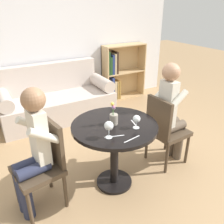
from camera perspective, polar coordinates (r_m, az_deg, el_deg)
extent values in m
plane|color=tan|center=(2.84, 0.53, -16.57)|extent=(16.00, 16.00, 0.00)
cube|color=silver|center=(4.37, -16.33, 17.17)|extent=(5.20, 0.05, 2.70)
cylinder|color=black|center=(2.41, 0.60, -3.40)|extent=(0.88, 0.88, 0.03)
cylinder|color=black|center=(2.60, 0.56, -10.41)|extent=(0.09, 0.09, 0.69)
cylinder|color=black|center=(2.83, 0.53, -16.34)|extent=(0.40, 0.40, 0.03)
cube|color=beige|center=(4.23, -12.79, 1.14)|extent=(1.89, 0.80, 0.42)
cube|color=beige|center=(4.36, -14.71, 8.15)|extent=(1.67, 0.16, 0.50)
cylinder|color=beige|center=(3.97, -24.71, 2.81)|extent=(0.22, 0.72, 0.22)
cylinder|color=beige|center=(4.41, -2.78, 7.21)|extent=(0.22, 0.72, 0.22)
cube|color=tan|center=(5.08, 2.06, 9.96)|extent=(0.90, 0.02, 1.11)
cube|color=tan|center=(4.76, -1.66, 8.91)|extent=(0.02, 0.28, 1.11)
cube|color=tan|center=(5.22, 6.99, 10.21)|extent=(0.02, 0.28, 1.11)
cube|color=tan|center=(5.15, 2.73, 3.78)|extent=(0.86, 0.28, 0.02)
cube|color=tan|center=(4.98, 2.86, 9.62)|extent=(0.86, 0.28, 0.02)
cube|color=tan|center=(4.86, 3.00, 15.81)|extent=(0.86, 0.28, 0.02)
cube|color=#602D5B|center=(4.88, -1.16, 5.13)|extent=(0.03, 0.23, 0.39)
cube|color=tan|center=(4.91, -0.72, 5.00)|extent=(0.03, 0.23, 0.35)
cube|color=navy|center=(4.91, -0.24, 5.81)|extent=(0.05, 0.23, 0.48)
cube|color=tan|center=(4.95, 0.34, 5.40)|extent=(0.05, 0.23, 0.38)
cube|color=olive|center=(4.98, 0.89, 5.49)|extent=(0.03, 0.23, 0.38)
cube|color=olive|center=(5.00, 1.31, 5.58)|extent=(0.04, 0.23, 0.38)
cube|color=#234723|center=(4.71, -1.21, 11.77)|extent=(0.03, 0.23, 0.46)
cube|color=#234723|center=(4.75, -0.73, 11.17)|extent=(0.04, 0.23, 0.35)
cube|color=navy|center=(4.76, -0.25, 11.43)|extent=(0.04, 0.23, 0.38)
cube|color=tan|center=(4.79, 0.26, 11.62)|extent=(0.04, 0.23, 0.40)
cube|color=#332319|center=(4.80, 0.74, 11.88)|extent=(0.04, 0.23, 0.43)
cylinder|color=#473828|center=(2.67, -22.04, -16.36)|extent=(0.04, 0.04, 0.40)
cylinder|color=#473828|center=(2.41, -19.16, -21.18)|extent=(0.04, 0.04, 0.40)
cylinder|color=#473828|center=(2.74, -14.83, -13.84)|extent=(0.04, 0.04, 0.40)
cylinder|color=#473828|center=(2.49, -11.16, -18.12)|extent=(0.04, 0.04, 0.40)
cube|color=#473828|center=(2.43, -17.48, -13.33)|extent=(0.48, 0.48, 0.05)
cube|color=#473828|center=(2.34, -13.98, -6.94)|extent=(0.10, 0.38, 0.45)
cylinder|color=#473828|center=(3.16, 17.59, -8.52)|extent=(0.04, 0.04, 0.40)
cylinder|color=#473828|center=(3.35, 12.94, -5.85)|extent=(0.04, 0.04, 0.40)
cylinder|color=#473828|center=(2.92, 13.01, -10.88)|extent=(0.04, 0.04, 0.40)
cylinder|color=#473828|center=(3.13, 8.32, -7.82)|extent=(0.04, 0.04, 0.40)
cube|color=#473828|center=(3.01, 13.38, -4.62)|extent=(0.44, 0.44, 0.05)
cube|color=#473828|center=(2.78, 11.17, -1.27)|extent=(0.06, 0.38, 0.45)
cylinder|color=#282D47|center=(2.55, -20.76, -17.49)|extent=(0.11, 0.11, 0.45)
cylinder|color=#282D47|center=(2.47, -19.85, -18.97)|extent=(0.11, 0.11, 0.45)
cylinder|color=#282D47|center=(2.41, -19.27, -11.75)|extent=(0.31, 0.15, 0.11)
cylinder|color=#282D47|center=(2.32, -18.28, -13.12)|extent=(0.31, 0.15, 0.11)
cube|color=silver|center=(2.24, -17.14, -5.93)|extent=(0.15, 0.22, 0.54)
cylinder|color=silver|center=(2.32, -18.71, -2.78)|extent=(0.29, 0.11, 0.23)
cylinder|color=silver|center=(2.09, -15.98, -5.55)|extent=(0.29, 0.11, 0.23)
sphere|color=#936B4C|center=(2.08, -18.43, 2.89)|extent=(0.21, 0.21, 0.21)
cylinder|color=brown|center=(3.19, 15.70, -7.27)|extent=(0.11, 0.11, 0.45)
cylinder|color=brown|center=(3.25, 14.26, -6.44)|extent=(0.11, 0.11, 0.45)
cylinder|color=brown|center=(2.98, 14.90, -3.49)|extent=(0.31, 0.13, 0.11)
cylinder|color=brown|center=(3.05, 13.39, -2.68)|extent=(0.31, 0.13, 0.11)
cube|color=silver|center=(2.81, 13.23, 1.64)|extent=(0.13, 0.21, 0.58)
cylinder|color=silver|center=(2.69, 15.48, 2.60)|extent=(0.29, 0.09, 0.23)
cylinder|color=silver|center=(2.86, 11.49, 4.37)|extent=(0.29, 0.09, 0.23)
sphere|color=tan|center=(2.69, 14.05, 9.32)|extent=(0.20, 0.20, 0.20)
cylinder|color=white|center=(2.18, -0.75, -6.10)|extent=(0.06, 0.06, 0.00)
cylinder|color=white|center=(2.16, -0.76, -5.11)|extent=(0.01, 0.01, 0.08)
sphere|color=white|center=(2.12, -0.77, -3.33)|extent=(0.09, 0.09, 0.09)
sphere|color=maroon|center=(2.13, -0.77, -3.59)|extent=(0.06, 0.06, 0.06)
cylinder|color=white|center=(2.35, 5.83, -3.76)|extent=(0.06, 0.06, 0.00)
cylinder|color=white|center=(2.34, 5.86, -3.03)|extent=(0.01, 0.01, 0.06)
sphere|color=white|center=(2.31, 5.93, -1.66)|extent=(0.08, 0.08, 0.08)
sphere|color=beige|center=(2.31, 5.92, -1.87)|extent=(0.05, 0.05, 0.05)
cylinder|color=#9E9384|center=(2.39, 0.41, -1.76)|extent=(0.08, 0.08, 0.11)
cylinder|color=#4C7A42|center=(2.32, 0.07, 0.59)|extent=(0.00, 0.01, 0.12)
sphere|color=#EACC4C|center=(2.30, 0.07, 1.98)|extent=(0.04, 0.04, 0.04)
cylinder|color=#4C7A42|center=(2.35, 0.44, 0.23)|extent=(0.00, 0.00, 0.07)
sphere|color=silver|center=(2.34, 0.44, 1.03)|extent=(0.04, 0.04, 0.04)
cylinder|color=#4C7A42|center=(2.33, 0.40, 0.18)|extent=(0.01, 0.01, 0.09)
sphere|color=#D16684|center=(2.31, 0.40, 1.17)|extent=(0.04, 0.04, 0.04)
cylinder|color=#4C7A42|center=(2.33, 0.30, 0.23)|extent=(0.01, 0.01, 0.09)
sphere|color=#9E70B2|center=(2.31, 0.31, 1.21)|extent=(0.04, 0.04, 0.04)
cube|color=silver|center=(2.20, 0.55, -5.87)|extent=(0.18, 0.07, 0.00)
cube|color=silver|center=(2.42, 5.46, -2.90)|extent=(0.06, 0.19, 0.00)
cube|color=silver|center=(2.17, 4.83, -6.49)|extent=(0.19, 0.04, 0.00)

